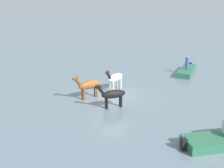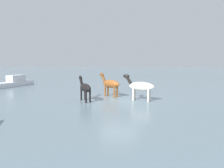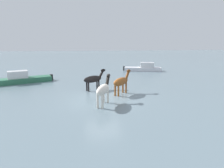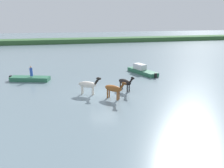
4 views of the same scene
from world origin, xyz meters
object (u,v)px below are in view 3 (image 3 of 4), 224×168
object	(u,v)px
horse_lead	(94,79)
boat_tender_starboard	(143,69)
boat_dinghy_port	(24,79)
horse_chestnut_trailing	(121,82)
horse_dun_straggler	(103,89)

from	to	relation	value
horse_lead	boat_tender_starboard	bearing A→B (deg)	20.91
horse_lead	boat_tender_starboard	distance (m)	12.20
boat_dinghy_port	boat_tender_starboard	bearing A→B (deg)	-179.81
horse_lead	boat_tender_starboard	size ratio (longest dim) A/B	0.39
horse_lead	boat_dinghy_port	distance (m)	7.73
horse_chestnut_trailing	horse_dun_straggler	bearing A→B (deg)	-171.71
horse_chestnut_trailing	horse_lead	xyz separation A→B (m)	(1.64, 1.92, -0.06)
horse_dun_straggler	boat_tender_starboard	world-z (taller)	horse_dun_straggler
horse_dun_straggler	boat_dinghy_port	distance (m)	10.43
horse_lead	horse_dun_straggler	bearing A→B (deg)	-114.80
horse_lead	boat_dinghy_port	bearing A→B (deg)	118.50
horse_lead	horse_dun_straggler	size ratio (longest dim) A/B	0.92
horse_chestnut_trailing	horse_dun_straggler	xyz separation A→B (m)	(-2.12, 1.69, 0.02)
horse_chestnut_trailing	horse_lead	world-z (taller)	horse_chestnut_trailing
boat_dinghy_port	boat_tender_starboard	xyz separation A→B (m)	(5.01, -14.41, 0.00)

